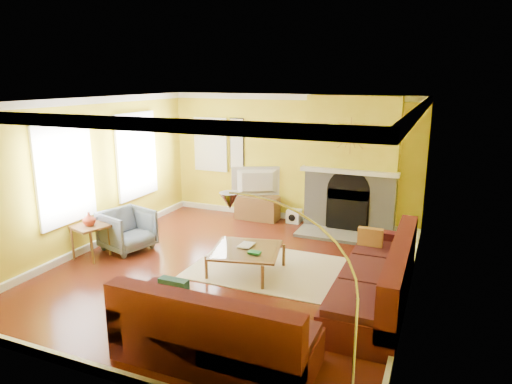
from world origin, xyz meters
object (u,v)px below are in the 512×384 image
at_px(sectional_sofa, 291,275).
at_px(side_table, 91,241).
at_px(media_console, 257,208).
at_px(armchair, 127,230).
at_px(arc_lamp, 295,309).
at_px(coffee_table, 246,261).

relative_size(sectional_sofa, side_table, 6.67).
relative_size(media_console, armchair, 1.15).
distance_m(armchair, side_table, 0.65).
distance_m(media_console, arc_lamp, 5.95).
distance_m(sectional_sofa, side_table, 3.74).
relative_size(media_console, arc_lamp, 0.46).
bearing_deg(armchair, media_console, -13.29).
bearing_deg(side_table, media_console, 60.41).
bearing_deg(arc_lamp, sectional_sofa, 109.32).
bearing_deg(coffee_table, side_table, -170.74).
height_order(media_console, armchair, armchair).
relative_size(sectional_sofa, coffee_table, 3.74).
distance_m(media_console, side_table, 3.62).
bearing_deg(coffee_table, arc_lamp, -57.72).
height_order(coffee_table, side_table, side_table).
bearing_deg(sectional_sofa, armchair, 165.63).
xyz_separation_m(media_console, armchair, (-1.45, -2.60, 0.11)).
xyz_separation_m(sectional_sofa, armchair, (-3.38, 0.87, -0.08)).
relative_size(coffee_table, armchair, 1.28).
xyz_separation_m(media_console, side_table, (-1.79, -3.15, 0.03)).
xyz_separation_m(coffee_table, arc_lamp, (1.64, -2.60, 0.80)).
bearing_deg(arc_lamp, coffee_table, 122.28).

